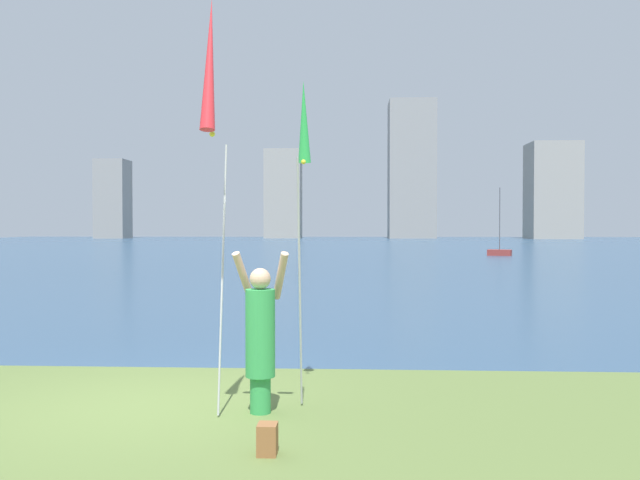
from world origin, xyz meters
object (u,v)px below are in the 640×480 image
Objects in this scene: person at (260,334)px; kite_flag_right at (304,132)px; kite_flag_left at (210,74)px; sailboat_1 at (500,252)px; bag at (267,439)px.

kite_flag_right reaches higher than person.
sailboat_1 is at bearing 74.34° from kite_flag_left.
sailboat_1 reaches higher than kite_flag_right.
person is at bearing -105.29° from sailboat_1.
bag is 0.06× the size of sailboat_1.
sailboat_1 is at bearing 68.65° from person.
kite_flag_right is (0.45, 0.67, 2.39)m from person.
person is 42.93m from sailboat_1.
sailboat_1 reaches higher than person.
kite_flag_left is 0.94× the size of sailboat_1.
person is at bearing 100.48° from bag.
person is at bearing -123.79° from kite_flag_right.
bag is at bearing -85.57° from person.
sailboat_1 is (11.32, 41.40, -0.63)m from person.
person is at bearing 51.95° from kite_flag_left.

